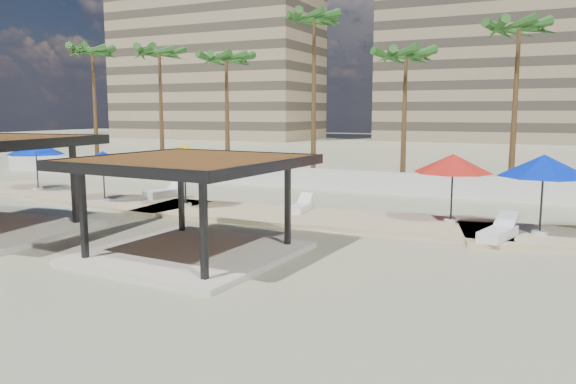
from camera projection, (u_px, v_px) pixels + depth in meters
name	position (u px, v px, depth m)	size (l,w,h in m)	color
ground	(171.00, 252.00, 18.38)	(200.00, 200.00, 0.00)	tan
promenade	(317.00, 216.00, 24.35)	(44.45, 7.97, 0.24)	#C6B284
boundary_wall	(341.00, 180.00, 32.57)	(56.00, 0.30, 1.20)	silver
building_west	(216.00, 48.00, 94.89)	(34.00, 16.00, 32.40)	#937F60
building_mid	(511.00, 46.00, 84.20)	(38.00, 16.00, 30.40)	#847259
pavilion_central	(190.00, 197.00, 17.56)	(6.57, 6.57, 3.16)	beige
umbrella_a	(36.00, 148.00, 31.31)	(3.14, 3.14, 2.73)	beige
umbrella_b	(184.00, 153.00, 25.80)	(4.23, 4.23, 2.87)	beige
umbrella_c	(453.00, 164.00, 22.04)	(3.22, 3.22, 2.72)	beige
umbrella_d	(544.00, 166.00, 19.81)	(4.08, 4.08, 2.87)	beige
umbrella_f	(103.00, 158.00, 27.47)	(3.31, 3.31, 2.45)	beige
lounger_a	(165.00, 193.00, 29.00)	(1.18, 2.47, 0.90)	white
lounger_b	(301.00, 207.00, 24.80)	(0.80, 1.95, 0.72)	white
lounger_c	(498.00, 233.00, 19.44)	(1.24, 2.35, 0.85)	white
palm_a	(92.00, 56.00, 42.48)	(3.00, 3.00, 9.91)	brown
palm_b	(159.00, 57.00, 40.30)	(3.00, 3.00, 9.59)	brown
palm_c	(226.00, 63.00, 37.29)	(3.00, 3.00, 8.87)	brown
palm_d	(314.00, 26.00, 35.12)	(3.00, 3.00, 11.16)	brown
palm_e	(406.00, 60.00, 32.44)	(3.00, 3.00, 8.63)	brown
palm_f	(519.00, 34.00, 29.88)	(3.00, 3.00, 9.84)	brown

